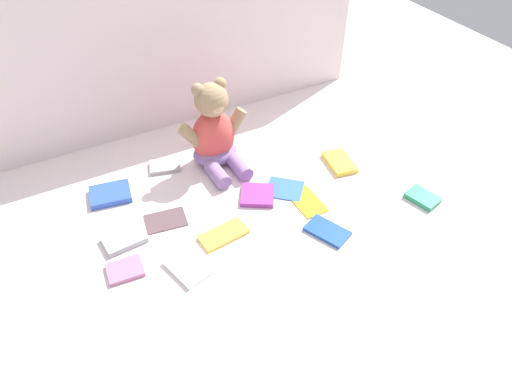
{
  "coord_description": "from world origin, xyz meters",
  "views": [
    {
      "loc": [
        -0.46,
        -0.97,
        0.98
      ],
      "look_at": [
        0.0,
        -0.1,
        0.1
      ],
      "focal_mm": 33.14,
      "sensor_mm": 36.0,
      "label": 1
    }
  ],
  "objects_px": {
    "book_case_3": "(422,198)",
    "book_case_10": "(125,270)",
    "book_case_8": "(285,188)",
    "book_case_12": "(257,195)",
    "book_case_2": "(110,194)",
    "book_case_9": "(165,166)",
    "book_case_11": "(339,162)",
    "book_case_0": "(224,234)",
    "book_case_6": "(189,266)",
    "book_case_4": "(327,231)",
    "book_case_5": "(307,201)",
    "teddy_bear": "(214,134)",
    "book_case_1": "(166,220)",
    "book_case_7": "(124,239)"
  },
  "relations": [
    {
      "from": "book_case_3",
      "to": "book_case_6",
      "type": "bearing_deg",
      "value": 158.78
    },
    {
      "from": "book_case_11",
      "to": "book_case_6",
      "type": "bearing_deg",
      "value": -154.34
    },
    {
      "from": "book_case_12",
      "to": "book_case_1",
      "type": "bearing_deg",
      "value": -155.76
    },
    {
      "from": "book_case_4",
      "to": "book_case_8",
      "type": "bearing_deg",
      "value": -110.7
    },
    {
      "from": "book_case_5",
      "to": "book_case_6",
      "type": "height_order",
      "value": "book_case_6"
    },
    {
      "from": "book_case_8",
      "to": "book_case_10",
      "type": "relative_size",
      "value": 1.21
    },
    {
      "from": "book_case_2",
      "to": "book_case_5",
      "type": "relative_size",
      "value": 0.94
    },
    {
      "from": "book_case_1",
      "to": "book_case_8",
      "type": "height_order",
      "value": "book_case_8"
    },
    {
      "from": "book_case_2",
      "to": "book_case_10",
      "type": "bearing_deg",
      "value": -178.81
    },
    {
      "from": "teddy_bear",
      "to": "book_case_1",
      "type": "xyz_separation_m",
      "value": [
        -0.25,
        -0.19,
        -0.11
      ]
    },
    {
      "from": "book_case_8",
      "to": "book_case_9",
      "type": "relative_size",
      "value": 1.12
    },
    {
      "from": "book_case_3",
      "to": "book_case_8",
      "type": "xyz_separation_m",
      "value": [
        -0.35,
        0.24,
        -0.0
      ]
    },
    {
      "from": "book_case_2",
      "to": "book_case_9",
      "type": "height_order",
      "value": "book_case_2"
    },
    {
      "from": "book_case_2",
      "to": "book_case_6",
      "type": "height_order",
      "value": "book_case_2"
    },
    {
      "from": "book_case_6",
      "to": "book_case_7",
      "type": "xyz_separation_m",
      "value": [
        -0.12,
        0.17,
        0.0
      ]
    },
    {
      "from": "book_case_3",
      "to": "book_case_9",
      "type": "xyz_separation_m",
      "value": [
        -0.64,
        0.52,
        -0.0
      ]
    },
    {
      "from": "book_case_5",
      "to": "book_case_9",
      "type": "distance_m",
      "value": 0.49
    },
    {
      "from": "book_case_0",
      "to": "book_case_8",
      "type": "xyz_separation_m",
      "value": [
        0.25,
        0.09,
        -0.0
      ]
    },
    {
      "from": "book_case_0",
      "to": "book_case_6",
      "type": "bearing_deg",
      "value": 108.78
    },
    {
      "from": "book_case_9",
      "to": "book_case_10",
      "type": "distance_m",
      "value": 0.44
    },
    {
      "from": "book_case_9",
      "to": "book_case_12",
      "type": "height_order",
      "value": "book_case_12"
    },
    {
      "from": "book_case_5",
      "to": "teddy_bear",
      "type": "bearing_deg",
      "value": 117.14
    },
    {
      "from": "book_case_7",
      "to": "book_case_1",
      "type": "bearing_deg",
      "value": -84.81
    },
    {
      "from": "book_case_1",
      "to": "book_case_4",
      "type": "xyz_separation_m",
      "value": [
        0.39,
        -0.26,
        0.0
      ]
    },
    {
      "from": "teddy_bear",
      "to": "book_case_6",
      "type": "bearing_deg",
      "value": -125.02
    },
    {
      "from": "book_case_11",
      "to": "teddy_bear",
      "type": "bearing_deg",
      "value": 159.2
    },
    {
      "from": "book_case_1",
      "to": "book_case_0",
      "type": "bearing_deg",
      "value": -128.6
    },
    {
      "from": "book_case_2",
      "to": "book_case_4",
      "type": "xyz_separation_m",
      "value": [
        0.5,
        -0.44,
        -0.0
      ]
    },
    {
      "from": "book_case_2",
      "to": "book_case_7",
      "type": "bearing_deg",
      "value": -175.07
    },
    {
      "from": "book_case_3",
      "to": "book_case_6",
      "type": "relative_size",
      "value": 0.79
    },
    {
      "from": "book_case_8",
      "to": "book_case_12",
      "type": "relative_size",
      "value": 1.11
    },
    {
      "from": "book_case_5",
      "to": "book_case_10",
      "type": "xyz_separation_m",
      "value": [
        -0.56,
        -0.0,
        0.0
      ]
    },
    {
      "from": "book_case_12",
      "to": "book_case_11",
      "type": "bearing_deg",
      "value": 34.03
    },
    {
      "from": "book_case_1",
      "to": "book_case_3",
      "type": "bearing_deg",
      "value": -102.77
    },
    {
      "from": "book_case_9",
      "to": "book_case_1",
      "type": "bearing_deg",
      "value": -3.98
    },
    {
      "from": "book_case_8",
      "to": "book_case_12",
      "type": "xyz_separation_m",
      "value": [
        -0.09,
        0.01,
        0.0
      ]
    },
    {
      "from": "book_case_7",
      "to": "book_case_8",
      "type": "bearing_deg",
      "value": -97.04
    },
    {
      "from": "book_case_2",
      "to": "book_case_6",
      "type": "xyz_separation_m",
      "value": [
        0.11,
        -0.37,
        -0.0
      ]
    },
    {
      "from": "book_case_3",
      "to": "book_case_10",
      "type": "height_order",
      "value": "book_case_3"
    },
    {
      "from": "book_case_4",
      "to": "book_case_6",
      "type": "relative_size",
      "value": 1.02
    },
    {
      "from": "teddy_bear",
      "to": "book_case_9",
      "type": "distance_m",
      "value": 0.2
    },
    {
      "from": "book_case_0",
      "to": "book_case_7",
      "type": "xyz_separation_m",
      "value": [
        -0.25,
        0.11,
        0.0
      ]
    },
    {
      "from": "book_case_1",
      "to": "book_case_3",
      "type": "distance_m",
      "value": 0.78
    },
    {
      "from": "book_case_12",
      "to": "book_case_0",
      "type": "bearing_deg",
      "value": -117.26
    },
    {
      "from": "book_case_0",
      "to": "book_case_12",
      "type": "bearing_deg",
      "value": -65.23
    },
    {
      "from": "teddy_bear",
      "to": "book_case_9",
      "type": "height_order",
      "value": "teddy_bear"
    },
    {
      "from": "book_case_1",
      "to": "book_case_5",
      "type": "height_order",
      "value": "same"
    },
    {
      "from": "book_case_9",
      "to": "book_case_11",
      "type": "distance_m",
      "value": 0.58
    },
    {
      "from": "teddy_bear",
      "to": "book_case_10",
      "type": "relative_size",
      "value": 3.17
    },
    {
      "from": "book_case_10",
      "to": "teddy_bear",
      "type": "bearing_deg",
      "value": -47.16
    }
  ]
}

